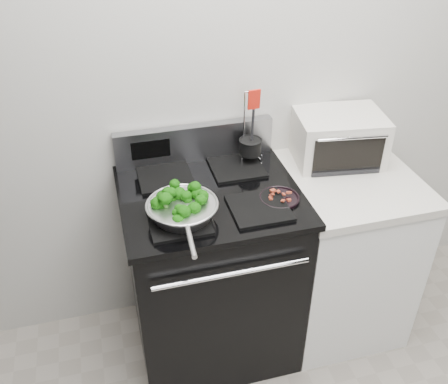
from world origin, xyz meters
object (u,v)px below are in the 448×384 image
object	(u,v)px
utensil_holder	(250,151)
gas_range	(211,270)
skillet	(182,209)
toaster_oven	(338,137)
bacon_plate	(279,196)

from	to	relation	value
utensil_holder	gas_range	bearing A→B (deg)	-146.04
gas_range	skillet	xyz separation A→B (m)	(-0.15, -0.16, 0.51)
utensil_holder	toaster_oven	size ratio (longest dim) A/B	0.83
gas_range	utensil_holder	distance (m)	0.62
skillet	bacon_plate	xyz separation A→B (m)	(0.43, 0.03, -0.03)
utensil_holder	toaster_oven	world-z (taller)	utensil_holder
skillet	utensil_holder	xyz separation A→B (m)	(0.40, 0.36, 0.02)
gas_range	toaster_oven	size ratio (longest dim) A/B	2.50
skillet	toaster_oven	distance (m)	0.90
gas_range	skillet	bearing A→B (deg)	-133.89
skillet	toaster_oven	bearing A→B (deg)	24.72
bacon_plate	utensil_holder	size ratio (longest dim) A/B	0.46
utensil_holder	bacon_plate	bearing A→B (deg)	-89.54
bacon_plate	skillet	bearing A→B (deg)	-176.04
gas_range	utensil_holder	size ratio (longest dim) A/B	2.99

